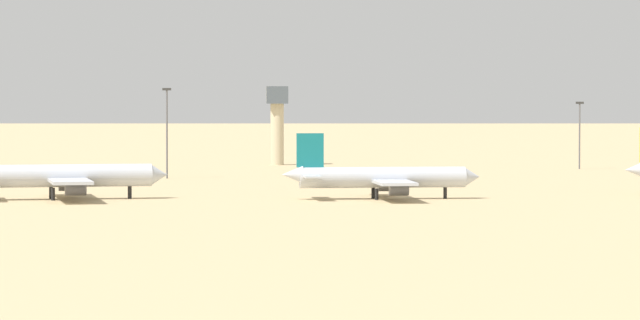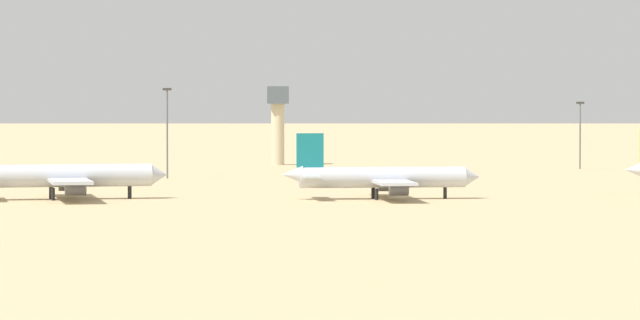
{
  "view_description": "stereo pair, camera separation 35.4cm",
  "coord_description": "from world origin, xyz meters",
  "px_view_note": "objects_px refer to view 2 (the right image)",
  "views": [
    {
      "loc": [
        -30.01,
        -312.99,
        18.11
      ],
      "look_at": [
        -12.32,
        7.85,
        6.0
      ],
      "focal_mm": 104.97,
      "sensor_mm": 36.0,
      "label": 1
    },
    {
      "loc": [
        -29.66,
        -313.01,
        18.11
      ],
      "look_at": [
        -12.32,
        7.85,
        6.0
      ],
      "focal_mm": 104.97,
      "sensor_mm": 36.0,
      "label": 2
    }
  ],
  "objects_px": {
    "light_pole_west": "(580,130)",
    "parked_jet_orange_1": "(58,176)",
    "parked_jet_teal_2": "(381,178)",
    "light_pole_mid": "(167,127)",
    "control_tower": "(278,117)"
  },
  "relations": [
    {
      "from": "light_pole_west",
      "to": "parked_jet_orange_1",
      "type": "bearing_deg",
      "value": -133.99
    },
    {
      "from": "parked_jet_teal_2",
      "to": "light_pole_mid",
      "type": "height_order",
      "value": "light_pole_mid"
    },
    {
      "from": "parked_jet_teal_2",
      "to": "light_pole_west",
      "type": "xyz_separation_m",
      "value": [
        55.53,
        114.29,
        5.3
      ]
    },
    {
      "from": "parked_jet_orange_1",
      "to": "light_pole_west",
      "type": "bearing_deg",
      "value": 36.97
    },
    {
      "from": "parked_jet_teal_2",
      "to": "control_tower",
      "type": "height_order",
      "value": "control_tower"
    },
    {
      "from": "light_pole_west",
      "to": "light_pole_mid",
      "type": "distance_m",
      "value": 101.01
    },
    {
      "from": "light_pole_west",
      "to": "light_pole_mid",
      "type": "height_order",
      "value": "light_pole_mid"
    },
    {
      "from": "control_tower",
      "to": "light_pole_mid",
      "type": "bearing_deg",
      "value": -110.16
    },
    {
      "from": "parked_jet_orange_1",
      "to": "light_pole_west",
      "type": "distance_m",
      "value": 156.54
    },
    {
      "from": "parked_jet_orange_1",
      "to": "light_pole_west",
      "type": "relative_size",
      "value": 2.34
    },
    {
      "from": "parked_jet_teal_2",
      "to": "light_pole_west",
      "type": "height_order",
      "value": "light_pole_west"
    },
    {
      "from": "parked_jet_orange_1",
      "to": "light_pole_mid",
      "type": "distance_m",
      "value": 74.62
    },
    {
      "from": "control_tower",
      "to": "light_pole_mid",
      "type": "distance_m",
      "value": 71.52
    },
    {
      "from": "parked_jet_teal_2",
      "to": "light_pole_mid",
      "type": "bearing_deg",
      "value": 113.5
    },
    {
      "from": "parked_jet_orange_1",
      "to": "control_tower",
      "type": "height_order",
      "value": "control_tower"
    }
  ]
}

